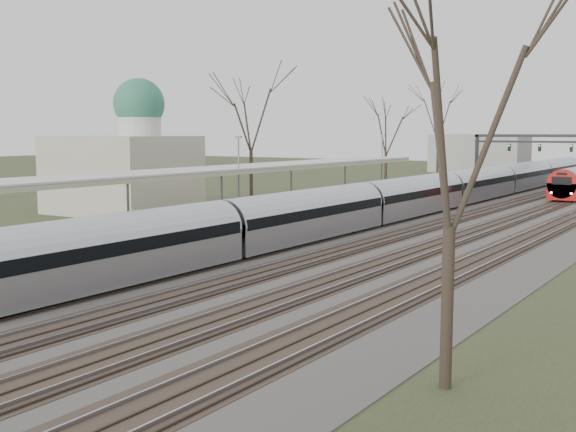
% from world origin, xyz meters
% --- Properties ---
extents(track_bed, '(24.00, 160.00, 0.22)m').
position_xyz_m(track_bed, '(0.26, 55.00, 0.06)').
color(track_bed, '#474442').
rests_on(track_bed, ground).
extents(platform, '(3.50, 69.00, 1.00)m').
position_xyz_m(platform, '(-9.05, 37.50, 0.50)').
color(platform, '#9E9B93').
rests_on(platform, ground).
extents(canopy, '(4.10, 50.00, 3.11)m').
position_xyz_m(canopy, '(-9.05, 32.99, 3.93)').
color(canopy, slate).
rests_on(canopy, platform).
extents(dome_building, '(10.00, 8.00, 10.30)m').
position_xyz_m(dome_building, '(-21.71, 38.00, 3.72)').
color(dome_building, beige).
rests_on(dome_building, ground).
extents(signal_gantry, '(21.00, 0.59, 6.08)m').
position_xyz_m(signal_gantry, '(0.29, 84.99, 4.91)').
color(signal_gantry, black).
rests_on(signal_gantry, ground).
extents(tree_west_far, '(5.50, 5.50, 11.33)m').
position_xyz_m(tree_west_far, '(-17.00, 48.00, 8.02)').
color(tree_west_far, '#2D231C').
rests_on(tree_west_far, ground).
extents(tree_east_near, '(4.50, 4.50, 9.27)m').
position_xyz_m(tree_east_near, '(13.00, 15.00, 6.55)').
color(tree_east_near, '#2D231C').
rests_on(tree_east_near, ground).
extents(train_near, '(2.62, 90.21, 3.05)m').
position_xyz_m(train_near, '(-2.50, 55.59, 1.48)').
color(train_near, '#A2A4AB').
rests_on(train_near, ground).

